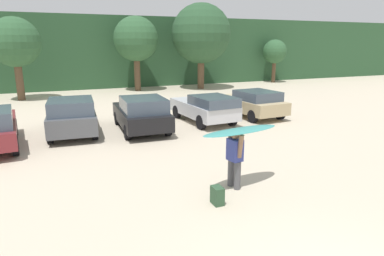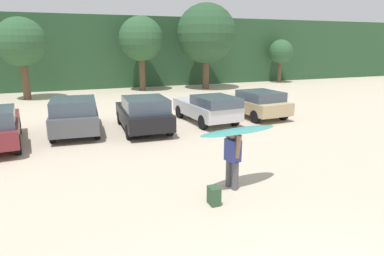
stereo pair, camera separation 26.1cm
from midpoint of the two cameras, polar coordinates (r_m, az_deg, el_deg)
The scene contains 12 objects.
hillside_ridge at distance 36.16m, azimuth -17.20°, elevation 12.24°, with size 108.00×12.00×6.14m, color #284C2D.
tree_far_left at distance 26.20m, azimuth -27.88°, elevation 12.55°, with size 3.31×3.31×5.56m.
tree_right at distance 28.55m, azimuth -9.67°, elevation 14.49°, with size 3.59×3.59×5.97m.
tree_ridge_back at distance 29.44m, azimuth 1.28°, elevation 15.55°, with size 4.95×4.95×7.10m.
tree_left at distance 35.22m, azimuth 13.52°, elevation 12.31°, with size 2.34×2.34×4.20m.
parked_car_dark_gray at distance 15.47m, azimuth -19.98°, elevation 2.00°, with size 2.19×4.44×1.61m.
parked_car_black at distance 15.27m, azimuth -8.97°, elevation 2.47°, with size 2.08×4.39×1.57m.
parked_car_silver at distance 16.70m, azimuth 1.83°, elevation 3.48°, with size 2.12×4.27×1.41m.
parked_car_tan at distance 18.36m, azimuth 9.73°, elevation 4.23°, with size 2.21×4.21×1.42m.
person_adult at distance 9.14m, azimuth 6.38°, elevation -4.61°, with size 0.35×0.64×1.62m.
surfboard_teal at distance 8.92m, azimuth 7.42°, elevation -0.44°, with size 2.44×1.04×0.09m.
backpack_dropped at distance 8.43m, azimuth 3.38°, elevation -11.26°, with size 0.24×0.34×0.45m.
Camera 1 is at (-3.78, -2.89, 3.82)m, focal length 31.74 mm.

